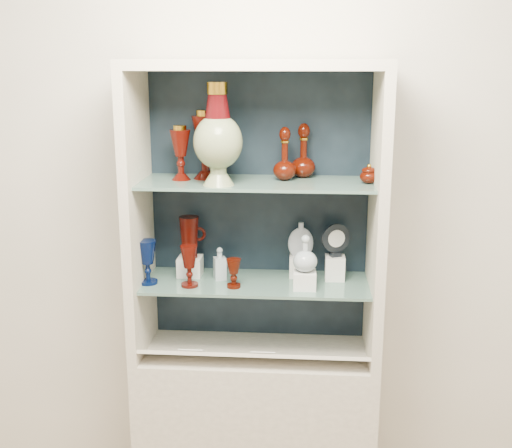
# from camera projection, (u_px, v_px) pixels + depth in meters

# --- Properties ---
(wall_back) EXTENTS (3.50, 0.02, 2.80)m
(wall_back) POSITION_uv_depth(u_px,v_px,m) (260.00, 189.00, 2.76)
(wall_back) COLOR beige
(wall_back) RESTS_ON ground
(cabinet_base) EXTENTS (1.00, 0.40, 0.75)m
(cabinet_base) POSITION_uv_depth(u_px,v_px,m) (256.00, 429.00, 2.80)
(cabinet_base) COLOR #BDB3A0
(cabinet_base) RESTS_ON ground
(cabinet_back_panel) EXTENTS (0.98, 0.02, 1.15)m
(cabinet_back_panel) POSITION_uv_depth(u_px,v_px,m) (259.00, 208.00, 2.75)
(cabinet_back_panel) COLOR black
(cabinet_back_panel) RESTS_ON cabinet_base
(cabinet_side_left) EXTENTS (0.04, 0.40, 1.15)m
(cabinet_side_left) POSITION_uv_depth(u_px,v_px,m) (138.00, 216.00, 2.60)
(cabinet_side_left) COLOR #BDB3A0
(cabinet_side_left) RESTS_ON cabinet_base
(cabinet_side_right) EXTENTS (0.04, 0.40, 1.15)m
(cabinet_side_right) POSITION_uv_depth(u_px,v_px,m) (377.00, 220.00, 2.53)
(cabinet_side_right) COLOR #BDB3A0
(cabinet_side_right) RESTS_ON cabinet_base
(cabinet_top_cap) EXTENTS (1.00, 0.40, 0.04)m
(cabinet_top_cap) POSITION_uv_depth(u_px,v_px,m) (256.00, 65.00, 2.42)
(cabinet_top_cap) COLOR #BDB3A0
(cabinet_top_cap) RESTS_ON cabinet_side_left
(shelf_lower) EXTENTS (0.92, 0.34, 0.01)m
(shelf_lower) POSITION_uv_depth(u_px,v_px,m) (256.00, 283.00, 2.65)
(shelf_lower) COLOR slate
(shelf_lower) RESTS_ON cabinet_side_left
(shelf_upper) EXTENTS (0.92, 0.34, 0.01)m
(shelf_upper) POSITION_uv_depth(u_px,v_px,m) (256.00, 183.00, 2.55)
(shelf_upper) COLOR slate
(shelf_upper) RESTS_ON cabinet_side_left
(label_ledge) EXTENTS (0.92, 0.17, 0.09)m
(label_ledge) POSITION_uv_depth(u_px,v_px,m) (254.00, 355.00, 2.59)
(label_ledge) COLOR #BDB3A0
(label_ledge) RESTS_ON cabinet_base
(label_card_0) EXTENTS (0.10, 0.06, 0.03)m
(label_card_0) POSITION_uv_depth(u_px,v_px,m) (263.00, 352.00, 2.58)
(label_card_0) COLOR white
(label_card_0) RESTS_ON label_ledge
(label_card_1) EXTENTS (0.10, 0.06, 0.03)m
(label_card_1) POSITION_uv_depth(u_px,v_px,m) (192.00, 350.00, 2.60)
(label_card_1) COLOR white
(label_card_1) RESTS_ON label_ledge
(pedestal_lamp_left) EXTENTS (0.10, 0.10, 0.22)m
(pedestal_lamp_left) POSITION_uv_depth(u_px,v_px,m) (181.00, 153.00, 2.56)
(pedestal_lamp_left) COLOR #430C07
(pedestal_lamp_left) RESTS_ON shelf_upper
(pedestal_lamp_right) EXTENTS (0.12, 0.12, 0.28)m
(pedestal_lamp_right) POSITION_uv_depth(u_px,v_px,m) (205.00, 145.00, 2.57)
(pedestal_lamp_right) COLOR #430C07
(pedestal_lamp_right) RESTS_ON shelf_upper
(enamel_urn) EXTENTS (0.25, 0.25, 0.39)m
(enamel_urn) POSITION_uv_depth(u_px,v_px,m) (218.00, 134.00, 2.43)
(enamel_urn) COLOR #0F4017
(enamel_urn) RESTS_ON shelf_upper
(ruby_decanter_a) EXTENTS (0.12, 0.12, 0.24)m
(ruby_decanter_a) POSITION_uv_depth(u_px,v_px,m) (285.00, 151.00, 2.54)
(ruby_decanter_a) COLOR #460D02
(ruby_decanter_a) RESTS_ON shelf_upper
(ruby_decanter_b) EXTENTS (0.12, 0.12, 0.23)m
(ruby_decanter_b) POSITION_uv_depth(u_px,v_px,m) (304.00, 149.00, 2.60)
(ruby_decanter_b) COLOR #460D02
(ruby_decanter_b) RESTS_ON shelf_upper
(lidded_bowl) EXTENTS (0.08, 0.08, 0.08)m
(lidded_bowl) POSITION_uv_depth(u_px,v_px,m) (369.00, 173.00, 2.49)
(lidded_bowl) COLOR #460D02
(lidded_bowl) RESTS_ON shelf_upper
(cobalt_goblet) EXTENTS (0.09, 0.09, 0.18)m
(cobalt_goblet) POSITION_uv_depth(u_px,v_px,m) (148.00, 262.00, 2.60)
(cobalt_goblet) COLOR #03103C
(cobalt_goblet) RESTS_ON shelf_lower
(ruby_goblet_tall) EXTENTS (0.08, 0.08, 0.17)m
(ruby_goblet_tall) POSITION_uv_depth(u_px,v_px,m) (189.00, 266.00, 2.57)
(ruby_goblet_tall) COLOR #430C07
(ruby_goblet_tall) RESTS_ON shelf_lower
(ruby_goblet_small) EXTENTS (0.07, 0.07, 0.12)m
(ruby_goblet_small) POSITION_uv_depth(u_px,v_px,m) (234.00, 273.00, 2.57)
(ruby_goblet_small) COLOR #460D02
(ruby_goblet_small) RESTS_ON shelf_lower
(riser_ruby_pitcher) EXTENTS (0.10, 0.10, 0.08)m
(riser_ruby_pitcher) POSITION_uv_depth(u_px,v_px,m) (190.00, 266.00, 2.72)
(riser_ruby_pitcher) COLOR silver
(riser_ruby_pitcher) RESTS_ON shelf_lower
(ruby_pitcher) EXTENTS (0.15, 0.13, 0.18)m
(ruby_pitcher) POSITION_uv_depth(u_px,v_px,m) (189.00, 237.00, 2.69)
(ruby_pitcher) COLOR #430C07
(ruby_pitcher) RESTS_ON riser_ruby_pitcher
(clear_square_bottle) EXTENTS (0.06, 0.06, 0.14)m
(clear_square_bottle) POSITION_uv_depth(u_px,v_px,m) (220.00, 263.00, 2.66)
(clear_square_bottle) COLOR #9EAEB8
(clear_square_bottle) RESTS_ON shelf_lower
(riser_flat_flask) EXTENTS (0.09, 0.09, 0.09)m
(riser_flat_flask) POSITION_uv_depth(u_px,v_px,m) (300.00, 266.00, 2.71)
(riser_flat_flask) COLOR silver
(riser_flat_flask) RESTS_ON shelf_lower
(flat_flask) EXTENTS (0.11, 0.05, 0.15)m
(flat_flask) POSITION_uv_depth(u_px,v_px,m) (301.00, 239.00, 2.68)
(flat_flask) COLOR #A5ABB9
(flat_flask) RESTS_ON riser_flat_flask
(riser_clear_round_decanter) EXTENTS (0.09, 0.09, 0.07)m
(riser_clear_round_decanter) POSITION_uv_depth(u_px,v_px,m) (305.00, 280.00, 2.56)
(riser_clear_round_decanter) COLOR silver
(riser_clear_round_decanter) RESTS_ON shelf_lower
(clear_round_decanter) EXTENTS (0.10, 0.10, 0.14)m
(clear_round_decanter) POSITION_uv_depth(u_px,v_px,m) (305.00, 254.00, 2.53)
(clear_round_decanter) COLOR #9EAEB8
(clear_round_decanter) RESTS_ON riser_clear_round_decanter
(riser_cameo_medallion) EXTENTS (0.08, 0.08, 0.10)m
(riser_cameo_medallion) POSITION_uv_depth(u_px,v_px,m) (335.00, 268.00, 2.66)
(riser_cameo_medallion) COLOR silver
(riser_cameo_medallion) RESTS_ON shelf_lower
(cameo_medallion) EXTENTS (0.13, 0.08, 0.14)m
(cameo_medallion) POSITION_uv_depth(u_px,v_px,m) (336.00, 240.00, 2.63)
(cameo_medallion) COLOR black
(cameo_medallion) RESTS_ON riser_cameo_medallion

